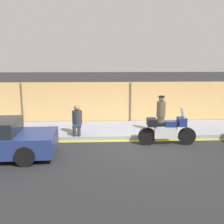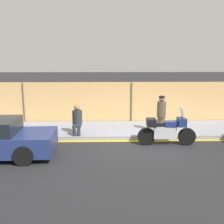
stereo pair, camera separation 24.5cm
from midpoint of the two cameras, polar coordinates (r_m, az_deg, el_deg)
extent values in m
plane|color=#262628|center=(10.61, 6.86, -7.62)|extent=(120.00, 120.00, 0.00)
cube|color=#8E93A3|center=(12.79, 5.38, -3.83)|extent=(42.22, 2.86, 0.18)
cube|color=gold|center=(11.37, 6.28, -6.27)|extent=(42.22, 0.18, 0.01)
cube|color=#E5B26B|center=(14.04, 4.73, 1.92)|extent=(40.11, 0.08, 2.26)
cylinder|color=#4C4C51|center=(14.47, -18.21, 1.66)|extent=(0.05, 0.05, 2.26)
cylinder|color=#4C4C51|center=(13.94, 4.77, 1.85)|extent=(0.05, 0.05, 2.26)
cylinder|color=black|center=(11.15, 16.60, -5.15)|extent=(0.72, 0.16, 0.71)
cylinder|color=black|center=(10.80, 8.15, -5.31)|extent=(0.72, 0.16, 0.71)
cube|color=silver|center=(10.88, 12.06, -4.32)|extent=(0.91, 0.31, 0.51)
cube|color=navy|center=(10.84, 13.33, -2.54)|extent=(0.53, 0.32, 0.22)
cube|color=black|center=(10.78, 11.61, -2.76)|extent=(0.61, 0.30, 0.10)
cube|color=navy|center=(10.93, 15.54, -2.11)|extent=(0.33, 0.49, 0.34)
cube|color=silver|center=(10.85, 15.64, -0.16)|extent=(0.12, 0.42, 0.42)
cube|color=black|center=(10.68, 9.21, -2.26)|extent=(0.38, 0.51, 0.30)
cylinder|color=brown|center=(12.13, 11.16, -2.70)|extent=(0.33, 0.33, 0.70)
cylinder|color=brown|center=(11.98, 11.29, 0.55)|extent=(0.40, 0.40, 0.70)
sphere|color=brown|center=(11.90, 11.38, 2.79)|extent=(0.25, 0.25, 0.25)
cylinder|color=black|center=(11.89, 11.40, 3.29)|extent=(0.29, 0.29, 0.06)
cylinder|color=#2D3342|center=(11.42, -7.60, -4.22)|extent=(0.14, 0.14, 0.41)
cylinder|color=#2D3342|center=(11.40, -6.61, -4.22)|extent=(0.14, 0.14, 0.41)
cube|color=#2D3342|center=(11.55, -7.03, -2.96)|extent=(0.37, 0.41, 0.10)
cylinder|color=#2D3338|center=(11.67, -6.98, -1.08)|extent=(0.44, 0.44, 0.58)
sphere|color=#A37556|center=(11.59, -7.03, 0.99)|extent=(0.27, 0.27, 0.27)
cylinder|color=black|center=(10.74, -15.74, -5.85)|extent=(0.68, 0.24, 0.67)
cylinder|color=black|center=(9.17, -17.99, -9.03)|extent=(0.68, 0.24, 0.67)
camera|label=1|loc=(0.12, -89.39, 0.12)|focal=42.00mm
camera|label=2|loc=(0.12, 90.61, -0.12)|focal=42.00mm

